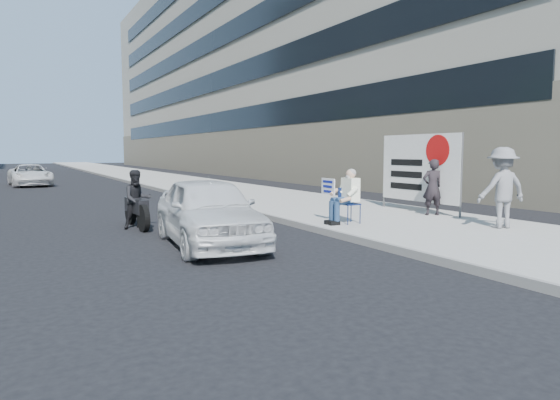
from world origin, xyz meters
TOP-DOWN VIEW (x-y plane):
  - ground at (0.00, 0.00)m, footprint 160.00×160.00m
  - near_sidewalk at (4.00, 20.00)m, footprint 5.00×120.00m
  - near_building at (17.00, 32.00)m, footprint 14.00×70.00m
  - seated_protester at (2.29, 2.32)m, footprint 0.83×1.11m
  - jogger at (4.96, 0.08)m, footprint 1.29×0.92m
  - pedestrian_woman at (5.30, 2.49)m, footprint 0.65×0.54m
  - protest_banner at (5.50, 3.21)m, footprint 0.08×3.06m
  - white_sedan_near at (-1.27, 2.00)m, footprint 2.04×4.17m
  - white_sedan_far at (-3.74, 22.98)m, footprint 2.25×4.36m
  - motorcycle at (-2.03, 4.90)m, footprint 0.73×2.05m

SIDE VIEW (x-z plane):
  - ground at x=0.00m, z-range 0.00..0.00m
  - near_sidewalk at x=4.00m, z-range 0.00..0.15m
  - white_sedan_far at x=-3.74m, z-range 0.00..1.18m
  - motorcycle at x=-2.03m, z-range -0.08..1.35m
  - white_sedan_near at x=-1.27m, z-range 0.00..1.37m
  - seated_protester at x=2.29m, z-range 0.22..1.53m
  - pedestrian_woman at x=5.30m, z-range 0.15..1.66m
  - jogger at x=4.96m, z-range 0.15..1.96m
  - protest_banner at x=5.50m, z-range 0.30..2.50m
  - near_building at x=17.00m, z-range 0.00..20.00m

